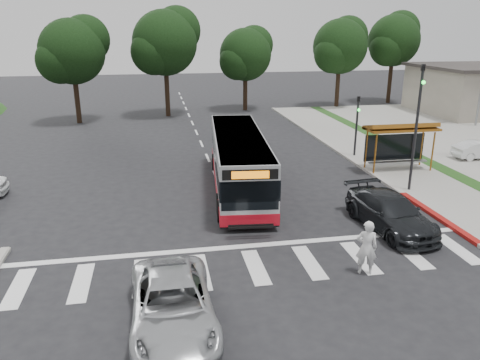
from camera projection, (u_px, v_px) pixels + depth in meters
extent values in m
plane|color=black|center=(233.00, 215.00, 21.43)|extent=(140.00, 140.00, 0.00)
cube|color=gray|center=(377.00, 157.00, 30.77)|extent=(4.00, 40.00, 0.12)
cube|color=#9E9991|center=(349.00, 158.00, 30.42)|extent=(0.30, 40.00, 0.15)
cube|color=maroon|center=(437.00, 216.00, 21.07)|extent=(0.32, 6.00, 0.15)
cube|color=silver|center=(256.00, 267.00, 16.75)|extent=(18.00, 2.60, 0.01)
cylinder|color=#8D5317|center=(375.00, 154.00, 26.69)|extent=(0.10, 0.10, 2.30)
cylinder|color=#8D5317|center=(433.00, 152.00, 27.30)|extent=(0.10, 0.10, 2.30)
cylinder|color=#8D5317|center=(366.00, 149.00, 27.81)|extent=(0.10, 0.10, 2.30)
cylinder|color=#8D5317|center=(421.00, 147.00, 28.42)|extent=(0.10, 0.10, 2.30)
cube|color=#8D5317|center=(401.00, 129.00, 27.15)|extent=(4.20, 1.60, 0.12)
cube|color=#8D5317|center=(401.00, 126.00, 27.15)|extent=(4.20, 1.32, 0.51)
cube|color=black|center=(394.00, 147.00, 28.10)|extent=(3.80, 0.06, 1.60)
cube|color=gray|center=(398.00, 162.00, 27.77)|extent=(3.60, 0.40, 0.08)
cylinder|color=black|center=(416.00, 130.00, 23.46)|extent=(0.14, 0.14, 6.50)
imported|color=black|center=(422.00, 75.00, 22.61)|extent=(0.16, 0.20, 1.00)
sphere|color=#19E533|center=(424.00, 82.00, 22.55)|extent=(0.18, 0.18, 0.18)
cylinder|color=black|center=(356.00, 127.00, 30.39)|extent=(0.14, 0.14, 4.00)
imported|color=black|center=(358.00, 104.00, 29.93)|extent=(0.16, 0.20, 1.00)
sphere|color=#19E533|center=(359.00, 110.00, 29.87)|extent=(0.18, 0.18, 0.18)
cylinder|color=black|center=(338.00, 86.00, 49.63)|extent=(0.44, 0.44, 4.40)
sphere|color=black|center=(340.00, 46.00, 48.38)|extent=(5.60, 5.60, 5.60)
sphere|color=black|center=(348.00, 36.00, 49.05)|extent=(4.20, 4.20, 4.20)
sphere|color=black|center=(333.00, 54.00, 47.78)|extent=(3.92, 3.92, 3.92)
cylinder|color=black|center=(390.00, 81.00, 52.66)|extent=(0.44, 0.44, 4.84)
sphere|color=black|center=(394.00, 40.00, 51.29)|extent=(5.60, 5.60, 5.60)
sphere|color=black|center=(400.00, 30.00, 51.92)|extent=(4.20, 4.20, 4.20)
sphere|color=black|center=(388.00, 48.00, 50.71)|extent=(3.92, 3.92, 3.92)
cylinder|color=black|center=(167.00, 91.00, 44.65)|extent=(0.44, 0.44, 4.84)
sphere|color=black|center=(165.00, 43.00, 43.28)|extent=(6.00, 6.00, 6.00)
sphere|color=black|center=(177.00, 30.00, 43.98)|extent=(4.50, 4.50, 4.50)
sphere|color=black|center=(154.00, 52.00, 42.64)|extent=(4.20, 4.20, 4.20)
cylinder|color=black|center=(245.00, 91.00, 48.02)|extent=(0.44, 0.44, 3.96)
sphere|color=black|center=(245.00, 55.00, 46.90)|extent=(5.20, 5.20, 5.20)
sphere|color=black|center=(254.00, 45.00, 47.53)|extent=(3.90, 3.90, 3.90)
sphere|color=black|center=(238.00, 62.00, 46.33)|extent=(3.64, 3.64, 3.64)
cylinder|color=black|center=(77.00, 98.00, 41.48)|extent=(0.44, 0.44, 4.40)
sphere|color=black|center=(72.00, 52.00, 40.24)|extent=(5.60, 5.60, 5.60)
sphere|color=black|center=(86.00, 39.00, 40.90)|extent=(4.20, 4.20, 4.20)
sphere|color=black|center=(60.00, 61.00, 39.63)|extent=(3.92, 3.92, 3.92)
imported|color=silver|center=(367.00, 247.00, 16.04)|extent=(0.84, 0.69, 1.97)
imported|color=black|center=(390.00, 212.00, 19.72)|extent=(2.57, 5.28, 1.48)
imported|color=#B2B4B8|center=(173.00, 305.00, 13.22)|extent=(2.44, 5.12, 1.41)
imported|color=silver|center=(480.00, 150.00, 30.11)|extent=(3.46, 1.21, 1.14)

